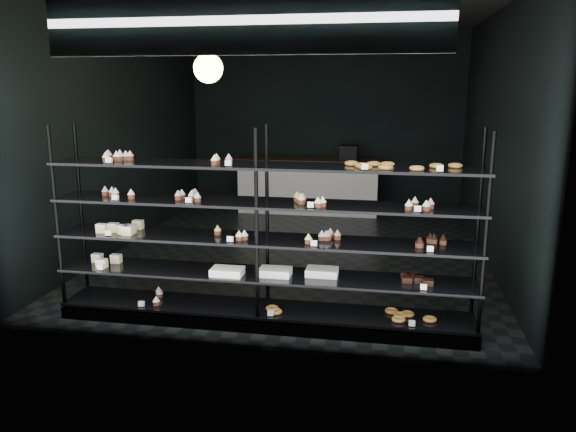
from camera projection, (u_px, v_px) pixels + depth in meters
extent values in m
cube|color=black|center=(298.00, 251.00, 7.83)|extent=(5.00, 6.00, 0.01)
cube|color=black|center=(300.00, 10.00, 7.10)|extent=(5.00, 6.00, 0.01)
cube|color=black|center=(325.00, 122.00, 10.34)|extent=(5.00, 0.01, 3.20)
cube|color=black|center=(241.00, 169.00, 4.59)|extent=(5.00, 0.01, 3.20)
cube|color=black|center=(124.00, 134.00, 7.90)|extent=(0.01, 6.00, 3.20)
cube|color=black|center=(495.00, 140.00, 7.04)|extent=(0.01, 6.00, 3.20)
cube|color=black|center=(263.00, 317.00, 5.46)|extent=(4.00, 0.50, 0.12)
cylinder|color=black|center=(57.00, 222.00, 5.38)|extent=(0.04, 0.04, 1.85)
cylinder|color=black|center=(81.00, 212.00, 5.80)|extent=(0.04, 0.04, 1.85)
cylinder|color=black|center=(257.00, 231.00, 5.04)|extent=(0.04, 0.04, 1.85)
cylinder|color=black|center=(267.00, 220.00, 5.46)|extent=(0.04, 0.04, 1.85)
cylinder|color=black|center=(485.00, 242.00, 4.70)|extent=(0.04, 0.04, 1.85)
cylinder|color=black|center=(478.00, 229.00, 5.12)|extent=(0.04, 0.04, 1.85)
cube|color=black|center=(263.00, 309.00, 5.44)|extent=(4.00, 0.50, 0.03)
cube|color=black|center=(263.00, 275.00, 5.36)|extent=(4.00, 0.50, 0.02)
cube|color=black|center=(262.00, 239.00, 5.28)|extent=(4.00, 0.50, 0.02)
cube|color=black|center=(262.00, 203.00, 5.20)|extent=(4.00, 0.50, 0.02)
cube|color=black|center=(261.00, 166.00, 5.12)|extent=(4.00, 0.50, 0.02)
cube|color=white|center=(111.00, 161.00, 5.18)|extent=(0.06, 0.04, 0.06)
cube|color=white|center=(223.00, 163.00, 5.00)|extent=(0.06, 0.04, 0.06)
cube|color=white|center=(365.00, 167.00, 4.78)|extent=(0.06, 0.04, 0.06)
cube|color=white|center=(440.00, 169.00, 4.67)|extent=(0.06, 0.04, 0.06)
cube|color=white|center=(111.00, 198.00, 5.27)|extent=(0.06, 0.04, 0.06)
cube|color=white|center=(189.00, 201.00, 5.14)|extent=(0.05, 0.04, 0.06)
cube|color=white|center=(312.00, 205.00, 4.94)|extent=(0.05, 0.04, 0.06)
cube|color=white|center=(417.00, 209.00, 4.78)|extent=(0.06, 0.04, 0.06)
cube|color=white|center=(109.00, 233.00, 5.36)|extent=(0.06, 0.04, 0.06)
cube|color=white|center=(226.00, 239.00, 5.16)|extent=(0.06, 0.04, 0.06)
cube|color=white|center=(318.00, 244.00, 5.01)|extent=(0.05, 0.04, 0.06)
cube|color=white|center=(430.00, 249.00, 4.84)|extent=(0.06, 0.04, 0.06)
cube|color=white|center=(100.00, 268.00, 5.46)|extent=(0.06, 0.04, 0.06)
cube|color=white|center=(422.00, 287.00, 4.93)|extent=(0.06, 0.04, 0.06)
cube|color=white|center=(143.00, 304.00, 5.46)|extent=(0.06, 0.04, 0.06)
cube|color=white|center=(269.00, 313.00, 5.25)|extent=(0.05, 0.04, 0.06)
cube|color=white|center=(408.00, 323.00, 5.03)|extent=(0.06, 0.04, 0.06)
cube|color=#0E1646|center=(241.00, 22.00, 4.41)|extent=(3.20, 0.04, 0.45)
cube|color=white|center=(240.00, 22.00, 4.39)|extent=(3.30, 0.02, 0.50)
cylinder|color=black|center=(207.00, 26.00, 6.14)|extent=(0.01, 0.01, 0.57)
sphere|color=#FFC159|center=(208.00, 68.00, 6.24)|extent=(0.33, 0.33, 0.33)
cube|color=silver|center=(308.00, 187.00, 10.16)|extent=(2.49, 0.60, 0.92)
cube|color=black|center=(309.00, 160.00, 10.05)|extent=(2.59, 0.65, 0.06)
cube|color=black|center=(349.00, 153.00, 9.89)|extent=(0.30, 0.30, 0.25)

